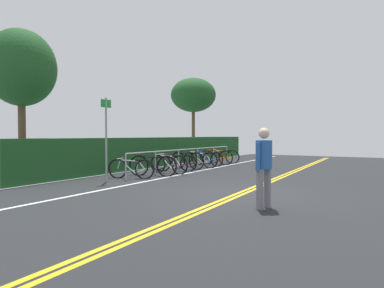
{
  "coord_description": "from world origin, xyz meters",
  "views": [
    {
      "loc": [
        -7.61,
        -3.0,
        1.44
      ],
      "look_at": [
        3.74,
        3.52,
        1.1
      ],
      "focal_mm": 30.94,
      "sensor_mm": 36.0,
      "label": 1
    }
  ],
  "objects_px": {
    "pedestrian": "(264,163)",
    "tree_mid": "(193,95)",
    "bicycle_5": "(200,160)",
    "bicycle_0": "(131,169)",
    "bicycle_8": "(223,157)",
    "bicycle_6": "(207,159)",
    "bicycle_1": "(153,166)",
    "sign_post_near": "(106,132)",
    "bike_rack": "(189,154)",
    "bicycle_7": "(216,157)",
    "bicycle_3": "(176,163)",
    "bicycle_2": "(169,164)",
    "tree_near_left": "(21,69)",
    "bicycle_4": "(187,160)"
  },
  "relations": [
    {
      "from": "pedestrian",
      "to": "tree_mid",
      "type": "distance_m",
      "value": 16.35
    },
    {
      "from": "bicycle_5",
      "to": "tree_mid",
      "type": "bearing_deg",
      "value": 31.86
    },
    {
      "from": "bicycle_0",
      "to": "bicycle_8",
      "type": "height_order",
      "value": "bicycle_8"
    },
    {
      "from": "bicycle_0",
      "to": "bicycle_6",
      "type": "xyz_separation_m",
      "value": [
        5.38,
        -0.08,
        0.01
      ]
    },
    {
      "from": "bicycle_5",
      "to": "bicycle_6",
      "type": "height_order",
      "value": "bicycle_5"
    },
    {
      "from": "bicycle_1",
      "to": "sign_post_near",
      "type": "xyz_separation_m",
      "value": [
        -1.99,
        0.29,
        1.17
      ]
    },
    {
      "from": "bike_rack",
      "to": "tree_mid",
      "type": "bearing_deg",
      "value": 28.26
    },
    {
      "from": "sign_post_near",
      "to": "bicycle_6",
      "type": "bearing_deg",
      "value": -1.34
    },
    {
      "from": "bicycle_7",
      "to": "bicycle_3",
      "type": "bearing_deg",
      "value": 177.8
    },
    {
      "from": "bicycle_2",
      "to": "tree_near_left",
      "type": "bearing_deg",
      "value": 134.46
    },
    {
      "from": "bicycle_1",
      "to": "pedestrian",
      "type": "distance_m",
      "value": 5.96
    },
    {
      "from": "tree_near_left",
      "to": "pedestrian",
      "type": "bearing_deg",
      "value": -93.53
    },
    {
      "from": "bike_rack",
      "to": "bicycle_0",
      "type": "distance_m",
      "value": 3.59
    },
    {
      "from": "bicycle_2",
      "to": "bicycle_6",
      "type": "distance_m",
      "value": 3.55
    },
    {
      "from": "bike_rack",
      "to": "bicycle_1",
      "type": "distance_m",
      "value": 2.68
    },
    {
      "from": "bicycle_1",
      "to": "bicycle_6",
      "type": "relative_size",
      "value": 1.01
    },
    {
      "from": "bicycle_3",
      "to": "tree_mid",
      "type": "height_order",
      "value": "tree_mid"
    },
    {
      "from": "bicycle_8",
      "to": "tree_mid",
      "type": "height_order",
      "value": "tree_mid"
    },
    {
      "from": "bicycle_2",
      "to": "bicycle_7",
      "type": "height_order",
      "value": "bicycle_2"
    },
    {
      "from": "bicycle_8",
      "to": "sign_post_near",
      "type": "relative_size",
      "value": 0.66
    },
    {
      "from": "bicycle_4",
      "to": "sign_post_near",
      "type": "xyz_separation_m",
      "value": [
        -4.68,
        0.11,
        1.17
      ]
    },
    {
      "from": "bicycle_2",
      "to": "tree_mid",
      "type": "bearing_deg",
      "value": 24.25
    },
    {
      "from": "bicycle_0",
      "to": "tree_mid",
      "type": "bearing_deg",
      "value": 19.28
    },
    {
      "from": "bicycle_7",
      "to": "tree_mid",
      "type": "relative_size",
      "value": 0.33
    },
    {
      "from": "bicycle_0",
      "to": "pedestrian",
      "type": "distance_m",
      "value": 5.74
    },
    {
      "from": "bike_rack",
      "to": "bicycle_6",
      "type": "bearing_deg",
      "value": 1.81
    },
    {
      "from": "bicycle_6",
      "to": "bicycle_8",
      "type": "distance_m",
      "value": 1.63
    },
    {
      "from": "bicycle_4",
      "to": "tree_mid",
      "type": "bearing_deg",
      "value": 27.79
    },
    {
      "from": "bicycle_4",
      "to": "sign_post_near",
      "type": "height_order",
      "value": "sign_post_near"
    },
    {
      "from": "pedestrian",
      "to": "bicycle_8",
      "type": "bearing_deg",
      "value": 28.87
    },
    {
      "from": "pedestrian",
      "to": "bicycle_1",
      "type": "bearing_deg",
      "value": 58.06
    },
    {
      "from": "bicycle_4",
      "to": "sign_post_near",
      "type": "distance_m",
      "value": 4.83
    },
    {
      "from": "bicycle_3",
      "to": "pedestrian",
      "type": "height_order",
      "value": "pedestrian"
    },
    {
      "from": "bicycle_0",
      "to": "sign_post_near",
      "type": "height_order",
      "value": "sign_post_near"
    },
    {
      "from": "bicycle_3",
      "to": "bicycle_6",
      "type": "distance_m",
      "value": 2.74
    },
    {
      "from": "bicycle_7",
      "to": "pedestrian",
      "type": "bearing_deg",
      "value": -148.88
    },
    {
      "from": "tree_mid",
      "to": "bike_rack",
      "type": "bearing_deg",
      "value": -151.74
    },
    {
      "from": "bicycle_6",
      "to": "pedestrian",
      "type": "xyz_separation_m",
      "value": [
        -7.61,
        -5.17,
        0.57
      ]
    },
    {
      "from": "sign_post_near",
      "to": "tree_near_left",
      "type": "relative_size",
      "value": 0.52
    },
    {
      "from": "pedestrian",
      "to": "tree_near_left",
      "type": "relative_size",
      "value": 0.32
    },
    {
      "from": "bike_rack",
      "to": "tree_near_left",
      "type": "distance_m",
      "value": 7.0
    },
    {
      "from": "bicycle_1",
      "to": "bicycle_6",
      "type": "height_order",
      "value": "bicycle_1"
    },
    {
      "from": "bicycle_1",
      "to": "pedestrian",
      "type": "bearing_deg",
      "value": -121.94
    },
    {
      "from": "bicycle_2",
      "to": "bicycle_5",
      "type": "relative_size",
      "value": 1.05
    },
    {
      "from": "bicycle_4",
      "to": "pedestrian",
      "type": "bearing_deg",
      "value": -138.24
    },
    {
      "from": "bicycle_1",
      "to": "bicycle_2",
      "type": "height_order",
      "value": "bicycle_1"
    },
    {
      "from": "bike_rack",
      "to": "bicycle_5",
      "type": "relative_size",
      "value": 4.74
    },
    {
      "from": "bicycle_5",
      "to": "tree_mid",
      "type": "distance_m",
      "value": 8.63
    },
    {
      "from": "bicycle_0",
      "to": "bicycle_7",
      "type": "xyz_separation_m",
      "value": [
        6.13,
        -0.21,
        0.03
      ]
    },
    {
      "from": "bicycle_1",
      "to": "bicycle_4",
      "type": "bearing_deg",
      "value": 3.73
    }
  ]
}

